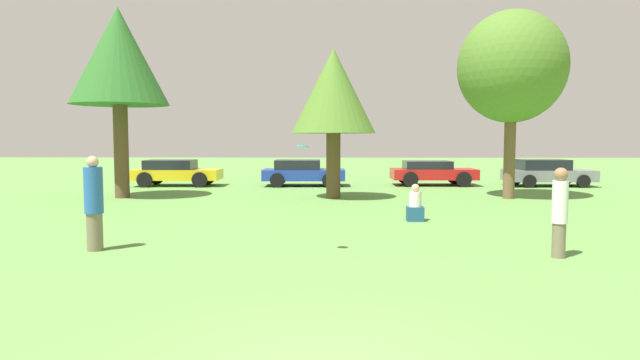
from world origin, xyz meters
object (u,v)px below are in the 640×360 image
object	(u,v)px
person_thrower	(94,203)
parked_car_yellow	(175,172)
tree_1	(333,92)
tree_2	(512,68)
frisbee	(303,146)
parked_car_red	(432,172)
person_catcher	(560,211)
tree_0	(119,58)
parked_car_grey	(547,172)
bystander_sitting	(415,206)
parked_car_blue	(302,172)

from	to	relation	value
person_thrower	parked_car_yellow	bearing A→B (deg)	103.22
tree_1	tree_2	distance (m)	6.62
frisbee	parked_car_red	xyz separation A→B (m)	(5.33, 15.80, -1.43)
frisbee	parked_car_red	bearing A→B (deg)	71.36
parked_car_red	person_catcher	bearing A→B (deg)	-92.81
tree_0	parked_car_yellow	bearing A→B (deg)	84.54
tree_2	parked_car_grey	world-z (taller)	tree_2
person_thrower	parked_car_grey	distance (m)	21.23
bystander_sitting	parked_car_blue	size ratio (longest dim) A/B	0.26
frisbee	person_catcher	bearing A→B (deg)	-1.62
tree_1	parked_car_yellow	world-z (taller)	tree_1
person_thrower	parked_car_blue	xyz separation A→B (m)	(3.31, 15.08, -0.30)
person_catcher	tree_0	bearing A→B (deg)	-36.87
parked_car_grey	tree_2	bearing A→B (deg)	-123.89
person_thrower	person_catcher	xyz separation A→B (m)	(8.98, -0.45, -0.06)
frisbee	tree_0	bearing A→B (deg)	126.49
person_thrower	parked_car_red	world-z (taller)	person_thrower
person_thrower	tree_2	world-z (taller)	tree_2
frisbee	tree_1	world-z (taller)	tree_1
parked_car_yellow	parked_car_grey	world-z (taller)	parked_car_grey
person_thrower	parked_car_blue	distance (m)	15.44
frisbee	tree_0	distance (m)	12.85
parked_car_blue	parked_car_grey	distance (m)	11.54
frisbee	tree_1	xyz separation A→B (m)	(0.59, 10.00, 1.86)
frisbee	parked_car_blue	distance (m)	15.49
tree_0	parked_car_grey	world-z (taller)	tree_0
tree_2	person_thrower	bearing A→B (deg)	-139.31
bystander_sitting	tree_2	bearing A→B (deg)	52.55
tree_0	parked_car_blue	xyz separation A→B (m)	(6.54, 5.38, -4.58)
person_thrower	frisbee	bearing A→B (deg)	-1.44
person_thrower	parked_car_red	bearing A→B (deg)	61.33
tree_2	tree_1	bearing A→B (deg)	-179.55
person_thrower	parked_car_yellow	world-z (taller)	person_thrower
person_thrower	parked_car_grey	xyz separation A→B (m)	(14.85, 15.17, -0.30)
tree_0	parked_car_grey	size ratio (longest dim) A/B	1.78
person_thrower	parked_car_yellow	size ratio (longest dim) A/B	0.46
parked_car_red	bystander_sitting	bearing A→B (deg)	-103.38
tree_1	parked_car_blue	size ratio (longest dim) A/B	1.44
person_thrower	frisbee	size ratio (longest dim) A/B	7.92
person_thrower	tree_1	bearing A→B (deg)	66.65
tree_0	tree_2	world-z (taller)	tree_0
tree_1	parked_car_red	xyz separation A→B (m)	(4.73, 5.79, -3.30)
tree_1	parked_car_blue	bearing A→B (deg)	105.19
bystander_sitting	parked_car_grey	world-z (taller)	parked_car_grey
person_catcher	parked_car_blue	size ratio (longest dim) A/B	0.44
person_catcher	parked_car_red	xyz separation A→B (m)	(0.53, 15.93, -0.24)
parked_car_yellow	parked_car_red	bearing A→B (deg)	1.58
person_thrower	tree_2	xyz separation A→B (m)	(11.33, 9.74, 3.89)
frisbee	tree_2	bearing A→B (deg)	54.59
person_catcher	frisbee	distance (m)	4.94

